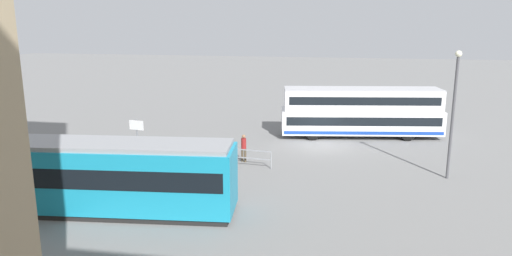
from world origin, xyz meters
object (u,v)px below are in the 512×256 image
(double_decker_bus, at_px, (361,112))
(tram_yellow, at_px, (79,175))
(pedestrian_near_railing, at_px, (244,146))
(info_sign, at_px, (137,131))
(street_lamp, at_px, (454,106))

(double_decker_bus, distance_m, tram_yellow, 21.50)
(pedestrian_near_railing, xyz_separation_m, info_sign, (6.98, 0.29, 0.73))
(tram_yellow, xyz_separation_m, info_sign, (1.17, -8.72, 0.01))
(pedestrian_near_railing, bearing_deg, info_sign, 2.37)
(tram_yellow, distance_m, pedestrian_near_railing, 10.75)
(street_lamp, bearing_deg, info_sign, -1.87)
(street_lamp, bearing_deg, tram_yellow, 24.52)
(info_sign, bearing_deg, tram_yellow, 97.64)
(pedestrian_near_railing, bearing_deg, street_lamp, 175.67)
(pedestrian_near_railing, height_order, info_sign, info_sign)
(pedestrian_near_railing, distance_m, info_sign, 7.02)
(double_decker_bus, relative_size, tram_yellow, 0.83)
(double_decker_bus, height_order, street_lamp, street_lamp)
(pedestrian_near_railing, xyz_separation_m, street_lamp, (-11.96, 0.91, 3.14))
(info_sign, xyz_separation_m, street_lamp, (-18.94, 0.62, 2.41))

